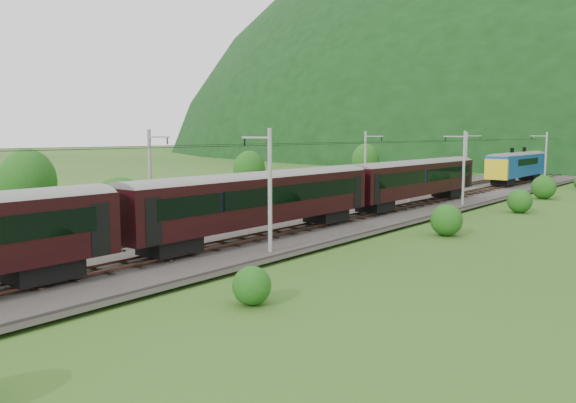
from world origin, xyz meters
The scene contains 14 objects.
ground centered at (0.00, 0.00, 0.00)m, with size 600.00×600.00×0.00m, color #2F5019.
railbed centered at (0.00, 10.00, 0.15)m, with size 14.00×220.00×0.30m, color #38332D.
track_left centered at (-2.40, 10.00, 0.37)m, with size 2.40×220.00×0.27m.
track_right centered at (2.40, 10.00, 0.37)m, with size 2.40×220.00×0.27m.
catenary_left centered at (-6.12, 32.00, 4.50)m, with size 2.54×192.28×8.00m.
catenary_right centered at (6.12, 32.00, 4.50)m, with size 2.54×192.28×8.00m.
overhead_wires centered at (0.00, 10.00, 7.10)m, with size 4.83×198.00×0.03m.
mountain_ridge centered at (-120.00, 300.00, 0.00)m, with size 336.00×280.00×132.00m, color black.
train centered at (2.40, 3.37, 3.81)m, with size 3.25×131.67×5.67m.
hazard_post_near centered at (-0.21, 32.09, 1.13)m, with size 0.18×0.18×1.66m, color red.
hazard_post_far centered at (0.46, 30.76, 1.06)m, with size 0.16×0.16×1.51m, color red.
signal centered at (-4.51, 29.07, 1.65)m, with size 0.25×0.25×2.30m.
vegetation_left centered at (-14.87, 14.80, 2.52)m, with size 13.33×148.52×6.71m.
vegetation_right centered at (11.71, 16.96, 1.11)m, with size 4.54×102.75×2.61m.
Camera 1 is at (29.76, -27.09, 7.87)m, focal length 35.00 mm.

